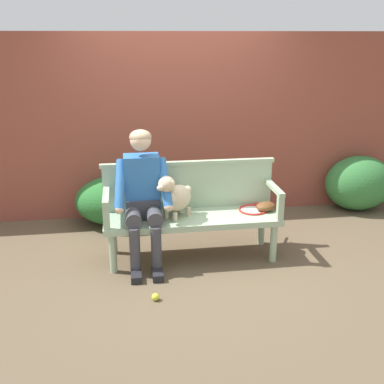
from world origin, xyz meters
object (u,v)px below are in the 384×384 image
at_px(person_seated, 143,193).
at_px(dog_on_bench, 174,196).
at_px(garden_bench, 192,221).
at_px(baseball_glove, 266,206).
at_px(tennis_ball, 155,297).
at_px(tennis_racket, 253,209).

distance_m(person_seated, dog_on_bench, 0.31).
distance_m(garden_bench, baseball_glove, 0.78).
xyz_separation_m(person_seated, tennis_ball, (0.05, -0.75, -0.69)).
height_order(tennis_racket, tennis_ball, tennis_racket).
bearing_deg(garden_bench, dog_on_bench, -170.63).
distance_m(garden_bench, person_seated, 0.58).
bearing_deg(dog_on_bench, baseball_glove, 3.76).
bearing_deg(tennis_racket, tennis_ball, -141.83).
height_order(garden_bench, person_seated, person_seated).
relative_size(baseball_glove, tennis_ball, 3.33).
bearing_deg(baseball_glove, garden_bench, 156.33).
relative_size(garden_bench, tennis_ball, 26.37).
bearing_deg(person_seated, dog_on_bench, -2.13).
bearing_deg(person_seated, tennis_ball, -86.09).
bearing_deg(dog_on_bench, tennis_ball, -108.85).
bearing_deg(tennis_racket, garden_bench, -173.29).
distance_m(garden_bench, tennis_racket, 0.66).
height_order(garden_bench, tennis_racket, tennis_racket).
xyz_separation_m(garden_bench, tennis_racket, (0.65, 0.08, 0.07)).
bearing_deg(baseball_glove, dog_on_bench, 157.63).
height_order(dog_on_bench, tennis_ball, dog_on_bench).
relative_size(dog_on_bench, baseball_glove, 2.06).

